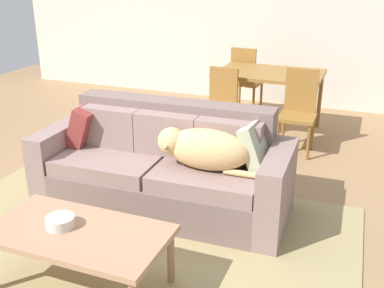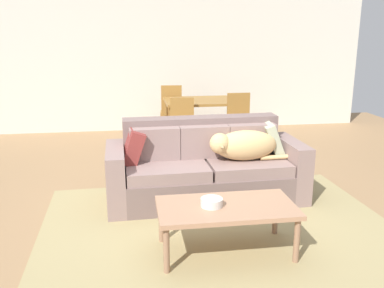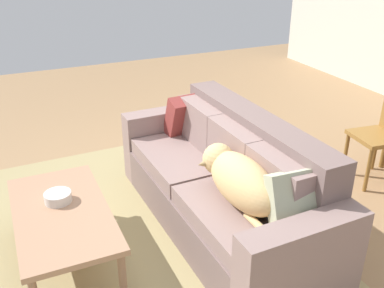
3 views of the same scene
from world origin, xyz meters
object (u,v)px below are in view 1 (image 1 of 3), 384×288
(couch, at_px, (164,169))
(coffee_table, at_px, (78,237))
(dog_on_left_cushion, at_px, (202,148))
(dining_chair_near_left, at_px, (219,102))
(bowl_on_coffee_table, at_px, (60,222))
(dining_chair_near_right, at_px, (299,108))
(dining_chair_far_left, at_px, (245,78))
(throw_pillow_by_right_arm, at_px, (257,146))
(throw_pillow_by_left_arm, at_px, (85,126))
(dining_table, at_px, (270,78))

(couch, relative_size, coffee_table, 1.89)
(dog_on_left_cushion, relative_size, dining_chair_near_left, 0.99)
(coffee_table, xyz_separation_m, bowl_on_coffee_table, (-0.13, 0.00, 0.08))
(bowl_on_coffee_table, height_order, dining_chair_near_left, dining_chair_near_left)
(couch, bearing_deg, dining_chair_near_left, 90.11)
(couch, xyz_separation_m, dining_chair_near_right, (0.86, 1.76, 0.15))
(dining_chair_near_left, xyz_separation_m, dining_chair_far_left, (-0.03, 1.26, 0.02))
(bowl_on_coffee_table, bearing_deg, throw_pillow_by_right_arm, 53.64)
(throw_pillow_by_left_arm, xyz_separation_m, dining_chair_near_left, (0.75, 1.64, -0.14))
(throw_pillow_by_right_arm, bearing_deg, dining_chair_far_left, 107.13)
(throw_pillow_by_left_arm, distance_m, dining_table, 2.57)
(couch, distance_m, dining_table, 2.36)
(throw_pillow_by_right_arm, xyz_separation_m, dining_chair_near_right, (0.06, 1.68, -0.14))
(dining_chair_near_right, xyz_separation_m, dining_chair_far_left, (-0.95, 1.18, 0.01))
(dog_on_left_cushion, xyz_separation_m, throw_pillow_by_right_arm, (0.41, 0.19, 0.00))
(dining_table, bearing_deg, couch, -99.77)
(dog_on_left_cushion, relative_size, dining_chair_far_left, 0.93)
(throw_pillow_by_right_arm, relative_size, coffee_table, 0.34)
(throw_pillow_by_right_arm, bearing_deg, dog_on_left_cushion, -154.60)
(couch, relative_size, dining_table, 1.71)
(throw_pillow_by_left_arm, bearing_deg, dining_chair_near_left, 65.43)
(dining_table, bearing_deg, dining_chair_near_left, -125.22)
(dining_table, bearing_deg, throw_pillow_by_right_arm, -79.78)
(throw_pillow_by_right_arm, relative_size, dining_chair_far_left, 0.41)
(throw_pillow_by_right_arm, relative_size, dining_chair_near_left, 0.44)
(throw_pillow_by_left_arm, height_order, dining_table, throw_pillow_by_left_arm)
(bowl_on_coffee_table, distance_m, dining_chair_far_left, 4.17)
(dining_chair_far_left, bearing_deg, couch, 96.75)
(coffee_table, bearing_deg, dog_on_left_cushion, 68.95)
(throw_pillow_by_left_arm, height_order, dining_chair_near_left, dining_chair_near_left)
(throw_pillow_by_left_arm, xyz_separation_m, dining_chair_near_right, (1.66, 1.73, -0.13))
(dining_chair_near_left, bearing_deg, dog_on_left_cushion, -68.93)
(dining_chair_near_left, bearing_deg, bowl_on_coffee_table, -85.11)
(throw_pillow_by_right_arm, distance_m, bowl_on_coffee_table, 1.63)
(dog_on_left_cushion, xyz_separation_m, coffee_table, (-0.43, -1.12, -0.26))
(throw_pillow_by_right_arm, distance_m, dining_chair_far_left, 2.99)
(throw_pillow_by_right_arm, distance_m, dining_chair_near_right, 1.69)
(couch, distance_m, coffee_table, 1.24)
(couch, distance_m, dining_chair_far_left, 2.94)
(bowl_on_coffee_table, xyz_separation_m, dining_chair_near_right, (1.03, 2.99, 0.04))
(couch, distance_m, dining_chair_near_right, 1.96)
(throw_pillow_by_left_arm, height_order, coffee_table, throw_pillow_by_left_arm)
(dining_chair_near_left, bearing_deg, couch, -81.11)
(dining_table, bearing_deg, throw_pillow_by_left_arm, -117.77)
(dog_on_left_cushion, distance_m, dining_table, 2.42)
(throw_pillow_by_left_arm, relative_size, dining_chair_far_left, 0.39)
(throw_pillow_by_left_arm, xyz_separation_m, coffee_table, (0.76, -1.27, -0.25))
(dining_chair_near_left, xyz_separation_m, dining_chair_near_right, (0.91, 0.09, 0.00))
(dining_chair_near_right, bearing_deg, couch, -116.47)
(bowl_on_coffee_table, distance_m, dining_table, 3.59)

